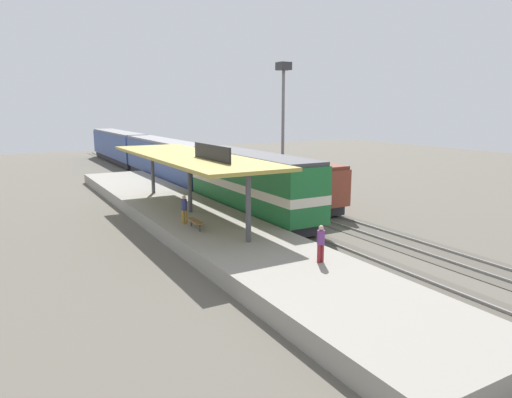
% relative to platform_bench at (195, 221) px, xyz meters
% --- Properties ---
extents(ground_plane, '(120.00, 120.00, 0.00)m').
position_rel_platform_bench_xyz_m(ground_plane, '(8.00, 4.27, -1.34)').
color(ground_plane, '#5B564C').
extents(track_near, '(3.20, 110.00, 0.16)m').
position_rel_platform_bench_xyz_m(track_near, '(6.00, 4.27, -1.31)').
color(track_near, '#4E4941').
rests_on(track_near, ground).
extents(track_far, '(3.20, 110.00, 0.16)m').
position_rel_platform_bench_xyz_m(track_far, '(10.60, 4.27, -1.31)').
color(track_far, '#4E4941').
rests_on(track_far, ground).
extents(platform, '(6.00, 44.00, 0.90)m').
position_rel_platform_bench_xyz_m(platform, '(1.40, 4.27, -0.89)').
color(platform, gray).
rests_on(platform, ground).
extents(station_canopy, '(5.20, 18.00, 4.70)m').
position_rel_platform_bench_xyz_m(station_canopy, '(1.40, 4.17, 3.19)').
color(station_canopy, '#47474C').
rests_on(station_canopy, platform).
extents(platform_bench, '(0.44, 1.70, 0.50)m').
position_rel_platform_bench_xyz_m(platform_bench, '(0.00, 0.00, 0.00)').
color(platform_bench, '#333338').
rests_on(platform_bench, platform).
extents(locomotive, '(2.93, 14.43, 4.44)m').
position_rel_platform_bench_xyz_m(locomotive, '(6.00, 4.33, 1.07)').
color(locomotive, '#28282D').
rests_on(locomotive, track_near).
extents(passenger_carriage_front, '(2.90, 20.00, 4.24)m').
position_rel_platform_bench_xyz_m(passenger_carriage_front, '(6.00, 22.33, 0.97)').
color(passenger_carriage_front, '#28282D').
rests_on(passenger_carriage_front, track_near).
extents(passenger_carriage_rear, '(2.90, 20.00, 4.24)m').
position_rel_platform_bench_xyz_m(passenger_carriage_rear, '(6.00, 43.13, 0.97)').
color(passenger_carriage_rear, '#28282D').
rests_on(passenger_carriage_rear, track_near).
extents(freight_car, '(2.80, 12.00, 3.54)m').
position_rel_platform_bench_xyz_m(freight_car, '(10.60, 6.58, 0.63)').
color(freight_car, '#28282D').
rests_on(freight_car, track_far).
extents(light_mast, '(1.10, 1.10, 11.70)m').
position_rel_platform_bench_xyz_m(light_mast, '(13.80, 12.22, 7.05)').
color(light_mast, slate).
rests_on(light_mast, ground).
extents(person_waiting, '(0.34, 0.34, 1.71)m').
position_rel_platform_bench_xyz_m(person_waiting, '(2.64, -8.17, 0.51)').
color(person_waiting, maroon).
rests_on(person_waiting, platform).
extents(person_walking, '(0.34, 0.34, 1.71)m').
position_rel_platform_bench_xyz_m(person_walking, '(-0.10, 1.44, 0.51)').
color(person_walking, olive).
rests_on(person_walking, platform).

